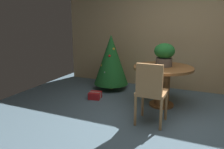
# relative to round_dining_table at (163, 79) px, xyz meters

# --- Properties ---
(ground_plane) EXTENTS (6.60, 6.60, 0.00)m
(ground_plane) POSITION_rel_round_dining_table_xyz_m (0.22, -0.94, -0.52)
(ground_plane) COLOR slate
(back_wall_panel) EXTENTS (6.00, 0.10, 2.60)m
(back_wall_panel) POSITION_rel_round_dining_table_xyz_m (0.22, 1.26, 0.78)
(back_wall_panel) COLOR tan
(back_wall_panel) RESTS_ON ground_plane
(round_dining_table) EXTENTS (1.10, 1.10, 0.76)m
(round_dining_table) POSITION_rel_round_dining_table_xyz_m (0.00, 0.00, 0.00)
(round_dining_table) COLOR brown
(round_dining_table) RESTS_ON ground_plane
(flower_vase) EXTENTS (0.38, 0.38, 0.43)m
(flower_vase) POSITION_rel_round_dining_table_xyz_m (-0.00, 0.04, 0.47)
(flower_vase) COLOR #665B51
(flower_vase) RESTS_ON round_dining_table
(wooden_chair_near) EXTENTS (0.44, 0.44, 0.99)m
(wooden_chair_near) POSITION_rel_round_dining_table_xyz_m (0.00, -0.89, 0.04)
(wooden_chair_near) COLOR #B27F4C
(wooden_chair_near) RESTS_ON ground_plane
(holiday_tree) EXTENTS (0.80, 0.80, 1.28)m
(holiday_tree) POSITION_rel_round_dining_table_xyz_m (-1.32, 0.57, 0.18)
(holiday_tree) COLOR brown
(holiday_tree) RESTS_ON ground_plane
(gift_box_red) EXTENTS (0.28, 0.28, 0.14)m
(gift_box_red) POSITION_rel_round_dining_table_xyz_m (-1.35, -0.18, -0.45)
(gift_box_red) COLOR red
(gift_box_red) RESTS_ON ground_plane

